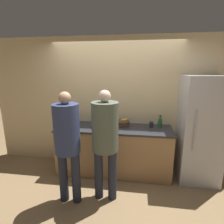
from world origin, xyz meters
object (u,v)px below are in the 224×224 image
fruit_bowl (123,123)px  utensil_crock (110,121)px  refrigerator (200,130)px  potted_plant (101,119)px  person_left (67,139)px  person_center (105,136)px  cup_blue (93,125)px  bottle_green (160,122)px  cup_black (151,125)px

fruit_bowl → utensil_crock: 0.28m
refrigerator → potted_plant: (-1.81, 0.14, 0.09)m
person_left → person_center: bearing=14.8°
person_center → cup_blue: bearing=116.9°
refrigerator → utensil_crock: refrigerator is taller
person_left → bottle_green: 1.75m
refrigerator → cup_black: bearing=172.9°
cup_black → cup_blue: 1.09m
refrigerator → fruit_bowl: 1.38m
refrigerator → potted_plant: 1.81m
person_center → cup_blue: 0.78m
person_left → person_center: size_ratio=0.99×
person_left → utensil_crock: 1.19m
bottle_green → cup_black: (-0.16, -0.04, -0.04)m
person_left → bottle_green: bearing=36.4°
bottle_green → cup_blue: 1.26m
bottle_green → person_center: bearing=-134.6°
person_left → potted_plant: size_ratio=7.82×
person_center → potted_plant: 0.94m
bottle_green → cup_black: 0.17m
utensil_crock → cup_blue: utensil_crock is taller
person_left → utensil_crock: person_left is taller
bottle_green → cup_black: bearing=-167.1°
person_center → fruit_bowl: bearing=78.3°
refrigerator → person_center: refrigerator is taller
person_left → bottle_green: person_left is taller
person_center → bottle_green: size_ratio=7.26×
refrigerator → potted_plant: bearing=175.5°
person_left → cup_blue: size_ratio=19.73×
bottle_green → cup_black: size_ratio=2.23×
fruit_bowl → cup_black: 0.54m
refrigerator → fruit_bowl: bearing=174.7°
person_left → refrigerator: bearing=23.4°
person_left → person_center: (0.52, 0.14, 0.02)m
refrigerator → cup_blue: refrigerator is taller
utensil_crock → potted_plant: utensil_crock is taller
refrigerator → bottle_green: (-0.67, 0.14, 0.07)m
utensil_crock → refrigerator: bearing=-7.1°
potted_plant → bottle_green: bearing=-0.2°
refrigerator → bottle_green: refrigerator is taller
cup_blue → potted_plant: potted_plant is taller
bottle_green → potted_plant: (-1.14, 0.00, 0.02)m
person_left → bottle_green: (1.41, 1.04, -0.01)m
refrigerator → person_left: (-2.07, -0.90, 0.07)m
refrigerator → person_left: refrigerator is taller
utensil_crock → cup_blue: (-0.26, -0.28, -0.02)m
refrigerator → cup_black: 0.83m
cup_blue → potted_plant: size_ratio=0.40×
person_center → utensil_crock: bearing=95.1°
potted_plant → cup_blue: bearing=-114.2°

